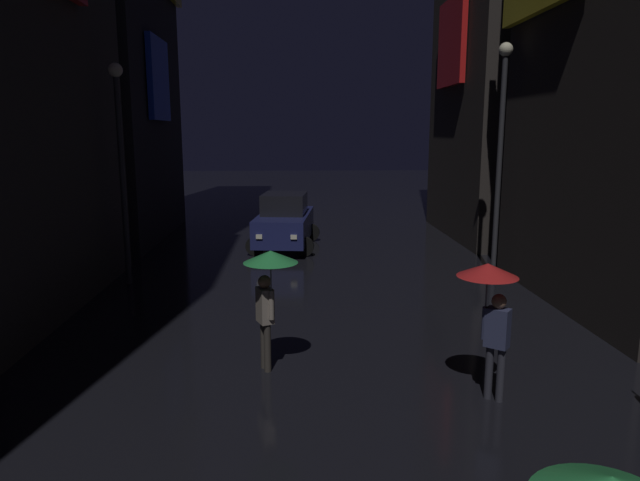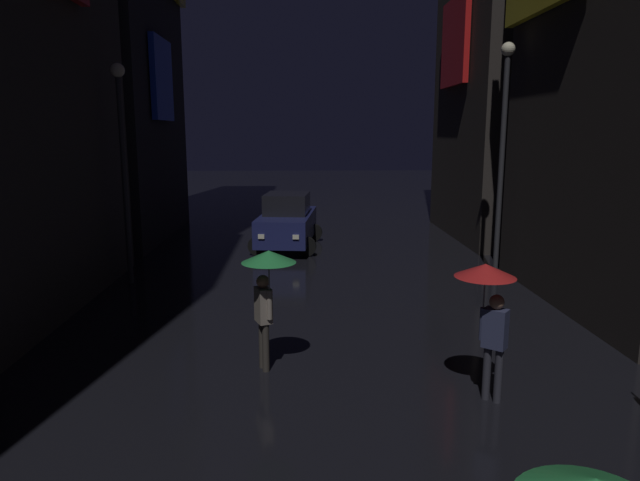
# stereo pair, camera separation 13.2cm
# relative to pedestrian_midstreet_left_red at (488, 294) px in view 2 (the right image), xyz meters

# --- Properties ---
(pedestrian_midstreet_left_red) EXTENTS (0.90, 0.90, 2.12)m
(pedestrian_midstreet_left_red) POSITION_rel_pedestrian_midstreet_left_red_xyz_m (0.00, 0.00, 0.00)
(pedestrian_midstreet_left_red) COLOR #2D2D38
(pedestrian_midstreet_left_red) RESTS_ON ground
(pedestrian_near_crossing_green) EXTENTS (0.90, 0.90, 2.12)m
(pedestrian_near_crossing_green) POSITION_rel_pedestrian_midstreet_left_red_xyz_m (-3.33, 1.14, 0.00)
(pedestrian_near_crossing_green) COLOR #38332D
(pedestrian_near_crossing_green) RESTS_ON ground
(car_distant) EXTENTS (2.57, 4.29, 1.92)m
(car_distant) POSITION_rel_pedestrian_midstreet_left_red_xyz_m (-3.21, 11.71, -0.74)
(car_distant) COLOR navy
(car_distant) RESTS_ON ground
(streetlamp_left_far) EXTENTS (0.36, 0.36, 5.73)m
(streetlamp_left_far) POSITION_rel_pedestrian_midstreet_left_red_xyz_m (-7.35, 7.09, 1.90)
(streetlamp_left_far) COLOR #2D2D33
(streetlamp_left_far) RESTS_ON ground
(streetlamp_right_far) EXTENTS (0.36, 0.36, 6.31)m
(streetlamp_right_far) POSITION_rel_pedestrian_midstreet_left_red_xyz_m (2.65, 7.20, 2.20)
(streetlamp_right_far) COLOR #2D2D33
(streetlamp_right_far) RESTS_ON ground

